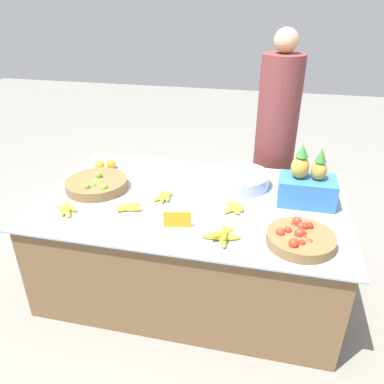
{
  "coord_description": "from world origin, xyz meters",
  "views": [
    {
      "loc": [
        0.45,
        -2.01,
        1.79
      ],
      "look_at": [
        0.0,
        0.0,
        0.7
      ],
      "focal_mm": 35.0,
      "sensor_mm": 36.0,
      "label": 1
    }
  ],
  "objects_px": {
    "metal_bowl": "(240,179)",
    "produce_crate": "(307,185)",
    "price_sign": "(177,220)",
    "lime_bowl": "(97,184)",
    "tomato_basket": "(300,238)",
    "vendor_person": "(275,144)"
  },
  "relations": [
    {
      "from": "metal_bowl",
      "to": "produce_crate",
      "type": "height_order",
      "value": "produce_crate"
    },
    {
      "from": "price_sign",
      "to": "metal_bowl",
      "type": "bearing_deg",
      "value": 52.37
    },
    {
      "from": "lime_bowl",
      "to": "vendor_person",
      "type": "height_order",
      "value": "vendor_person"
    },
    {
      "from": "lime_bowl",
      "to": "metal_bowl",
      "type": "height_order",
      "value": "lime_bowl"
    },
    {
      "from": "price_sign",
      "to": "produce_crate",
      "type": "distance_m",
      "value": 0.83
    },
    {
      "from": "metal_bowl",
      "to": "price_sign",
      "type": "distance_m",
      "value": 0.65
    },
    {
      "from": "price_sign",
      "to": "produce_crate",
      "type": "relative_size",
      "value": 0.4
    },
    {
      "from": "lime_bowl",
      "to": "metal_bowl",
      "type": "relative_size",
      "value": 1.02
    },
    {
      "from": "lime_bowl",
      "to": "tomato_basket",
      "type": "relative_size",
      "value": 1.14
    },
    {
      "from": "lime_bowl",
      "to": "price_sign",
      "type": "xyz_separation_m",
      "value": [
        0.64,
        -0.33,
        0.01
      ]
    },
    {
      "from": "price_sign",
      "to": "vendor_person",
      "type": "bearing_deg",
      "value": 55.4
    },
    {
      "from": "tomato_basket",
      "to": "metal_bowl",
      "type": "bearing_deg",
      "value": 122.2
    },
    {
      "from": "lime_bowl",
      "to": "tomato_basket",
      "type": "bearing_deg",
      "value": -14.61
    },
    {
      "from": "lime_bowl",
      "to": "tomato_basket",
      "type": "xyz_separation_m",
      "value": [
        1.29,
        -0.34,
        -0.0
      ]
    },
    {
      "from": "price_sign",
      "to": "produce_crate",
      "type": "xyz_separation_m",
      "value": [
        0.7,
        0.44,
        0.07
      ]
    },
    {
      "from": "tomato_basket",
      "to": "vendor_person",
      "type": "relative_size",
      "value": 0.22
    },
    {
      "from": "produce_crate",
      "to": "vendor_person",
      "type": "xyz_separation_m",
      "value": [
        -0.21,
        0.77,
        -0.03
      ]
    },
    {
      "from": "lime_bowl",
      "to": "price_sign",
      "type": "distance_m",
      "value": 0.72
    },
    {
      "from": "tomato_basket",
      "to": "metal_bowl",
      "type": "relative_size",
      "value": 0.89
    },
    {
      "from": "metal_bowl",
      "to": "produce_crate",
      "type": "bearing_deg",
      "value": -20.31
    },
    {
      "from": "produce_crate",
      "to": "metal_bowl",
      "type": "bearing_deg",
      "value": 159.69
    },
    {
      "from": "tomato_basket",
      "to": "vendor_person",
      "type": "height_order",
      "value": "vendor_person"
    }
  ]
}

